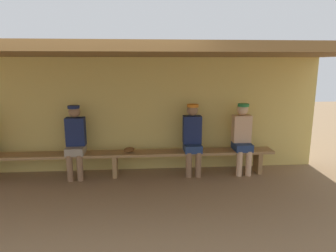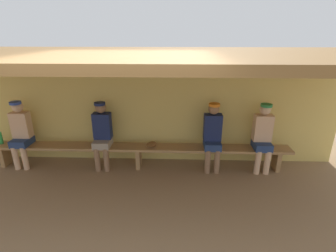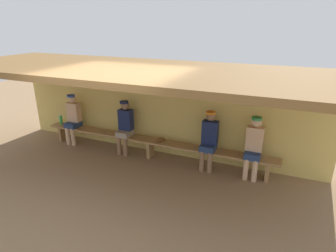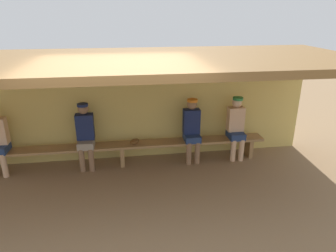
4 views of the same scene
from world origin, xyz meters
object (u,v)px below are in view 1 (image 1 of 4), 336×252
at_px(baseball_glove_worn, 129,150).
at_px(player_in_blue, 192,136).
at_px(player_in_red, 242,135).
at_px(player_with_sunglasses, 75,138).
at_px(bench, 115,156).

bearing_deg(baseball_glove_worn, player_in_blue, -55.24).
bearing_deg(baseball_glove_worn, player_in_red, -55.30).
bearing_deg(player_in_blue, player_with_sunglasses, 180.00).
relative_size(bench, player_in_blue, 4.46).
bearing_deg(player_with_sunglasses, baseball_glove_worn, -0.17).
relative_size(bench, player_in_red, 4.46).
bearing_deg(bench, player_in_red, 0.08).
height_order(bench, player_in_blue, player_in_blue).
distance_m(player_in_red, player_in_blue, 0.96).
bearing_deg(player_in_red, bench, -179.92).
distance_m(bench, player_in_red, 2.44).
height_order(bench, baseball_glove_worn, baseball_glove_worn).
relative_size(player_with_sunglasses, baseball_glove_worn, 5.60).
bearing_deg(baseball_glove_worn, bench, 124.78).
bearing_deg(baseball_glove_worn, player_with_sunglasses, 124.45).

